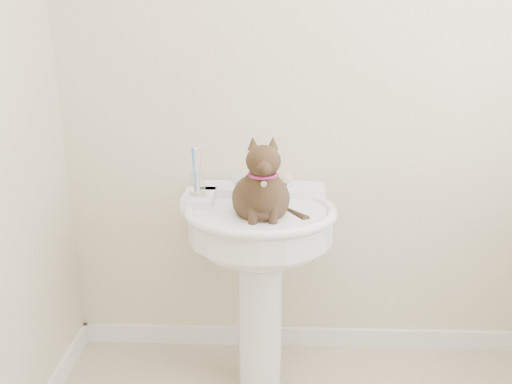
{
  "coord_description": "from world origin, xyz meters",
  "views": [
    {
      "loc": [
        -0.2,
        -1.13,
        1.48
      ],
      "look_at": [
        -0.27,
        0.78,
        0.86
      ],
      "focal_mm": 38.0,
      "sensor_mm": 36.0,
      "label": 1
    }
  ],
  "objects": [
    {
      "name": "wall_back",
      "position": [
        0.0,
        1.1,
        1.25
      ],
      "size": [
        2.2,
        0.0,
        2.5
      ],
      "primitive_type": null,
      "color": "beige",
      "rests_on": "ground"
    },
    {
      "name": "baseboard_back",
      "position": [
        0.0,
        1.09,
        0.04
      ],
      "size": [
        2.2,
        0.02,
        0.09
      ],
      "primitive_type": "cube",
      "color": "white",
      "rests_on": "floor"
    },
    {
      "name": "pedestal_sink",
      "position": [
        -0.25,
        0.81,
        0.64
      ],
      "size": [
        0.6,
        0.58,
        0.82
      ],
      "color": "white",
      "rests_on": "floor"
    },
    {
      "name": "faucet",
      "position": [
        -0.25,
        0.95,
        0.86
      ],
      "size": [
        0.28,
        0.12,
        0.14
      ],
      "color": "silver",
      "rests_on": "pedestal_sink"
    },
    {
      "name": "soap_bar",
      "position": [
        -0.18,
        1.04,
        0.83
      ],
      "size": [
        0.1,
        0.08,
        0.03
      ],
      "primitive_type": "cube",
      "rotation": [
        0.0,
        0.0,
        0.25
      ],
      "color": "orange",
      "rests_on": "pedestal_sink"
    },
    {
      "name": "toothbrush_cup",
      "position": [
        -0.5,
        0.86,
        0.87
      ],
      "size": [
        0.07,
        0.07,
        0.19
      ],
      "rotation": [
        0.0,
        0.0,
        -0.14
      ],
      "color": "silver",
      "rests_on": "pedestal_sink"
    },
    {
      "name": "cat",
      "position": [
        -0.25,
        0.74,
        0.87
      ],
      "size": [
        0.24,
        0.3,
        0.43
      ],
      "rotation": [
        0.0,
        0.0,
        0.09
      ],
      "color": "#4A341C",
      "rests_on": "pedestal_sink"
    }
  ]
}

